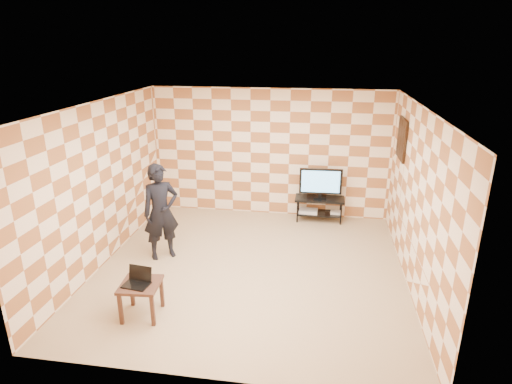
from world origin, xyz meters
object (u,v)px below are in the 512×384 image
tv_stand (319,204)px  tv (321,182)px  side_table (141,289)px  person (161,212)px

tv_stand → tv: 0.48m
side_table → person: person is taller
tv_stand → person: 3.39m
tv_stand → side_table: bearing=-122.3°
tv → person: person is taller
side_table → tv: bearing=57.6°
tv_stand → tv: (-0.00, -0.00, 0.48)m
tv → side_table: (-2.36, -3.72, -0.44)m
tv → person: (-2.67, -2.03, -0.01)m
tv_stand → side_table: (-2.36, -3.72, 0.05)m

